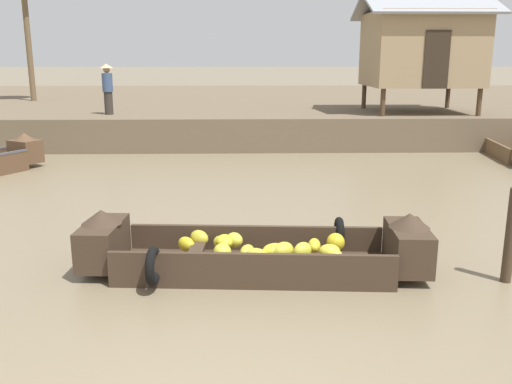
% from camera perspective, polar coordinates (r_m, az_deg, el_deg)
% --- Properties ---
extents(ground_plane, '(300.00, 300.00, 0.00)m').
position_cam_1_polar(ground_plane, '(13.14, -3.32, 0.76)').
color(ground_plane, '#7A6B51').
extents(riverbank_strip, '(160.00, 20.00, 1.07)m').
position_cam_1_polar(riverbank_strip, '(27.22, -2.42, 8.72)').
color(riverbank_strip, brown).
rests_on(riverbank_strip, ground).
extents(banana_boat, '(4.87, 1.79, 0.89)m').
position_cam_1_polar(banana_boat, '(7.80, -0.14, -6.17)').
color(banana_boat, '#3D2D21').
rests_on(banana_boat, ground).
extents(fishing_skiff_distant, '(1.65, 5.63, 0.77)m').
position_cam_1_polar(fishing_skiff_distant, '(19.10, 24.28, 4.45)').
color(fishing_skiff_distant, brown).
rests_on(fishing_skiff_distant, ground).
extents(stilt_house_left, '(4.26, 3.70, 4.05)m').
position_cam_1_polar(stilt_house_left, '(20.26, 16.72, 14.12)').
color(stilt_house_left, '#4C3826').
rests_on(stilt_house_left, riverbank_strip).
extents(vendor_person, '(0.44, 0.44, 1.66)m').
position_cam_1_polar(vendor_person, '(19.23, -15.10, 10.50)').
color(vendor_person, '#332D28').
rests_on(vendor_person, riverbank_strip).
extents(mooring_post, '(0.14, 0.14, 1.31)m').
position_cam_1_polar(mooring_post, '(8.10, 24.82, -4.12)').
color(mooring_post, '#423323').
rests_on(mooring_post, ground).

